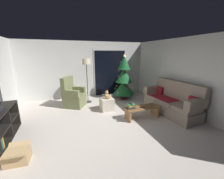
{
  "coord_description": "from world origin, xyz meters",
  "views": [
    {
      "loc": [
        -1.08,
        -3.33,
        1.98
      ],
      "look_at": [
        0.4,
        0.7,
        0.85
      ],
      "focal_mm": 22.15,
      "sensor_mm": 36.0,
      "label": 1
    }
  ],
  "objects_px": {
    "remote_black": "(143,107)",
    "cell_phone": "(131,104)",
    "cardboard_box_open_near_shelf": "(17,156)",
    "book_stack": "(131,106)",
    "couch": "(172,102)",
    "armchair": "(73,96)",
    "floor_lamp": "(86,66)",
    "ottoman": "(107,104)",
    "teddy_bear_cream_by_tree": "(110,98)",
    "teddy_bear_honey": "(107,95)",
    "remote_graphite": "(151,105)",
    "christmas_tree": "(124,79)",
    "coffee_table": "(142,111)"
  },
  "relations": [
    {
      "from": "ottoman",
      "to": "cell_phone",
      "type": "bearing_deg",
      "value": -64.54
    },
    {
      "from": "ottoman",
      "to": "remote_black",
      "type": "bearing_deg",
      "value": -52.31
    },
    {
      "from": "teddy_bear_honey",
      "to": "cardboard_box_open_near_shelf",
      "type": "relative_size",
      "value": 0.56
    },
    {
      "from": "remote_graphite",
      "to": "teddy_bear_honey",
      "type": "bearing_deg",
      "value": 140.3
    },
    {
      "from": "ottoman",
      "to": "teddy_bear_cream_by_tree",
      "type": "distance_m",
      "value": 0.97
    },
    {
      "from": "couch",
      "to": "teddy_bear_honey",
      "type": "xyz_separation_m",
      "value": [
        -1.97,
        1.0,
        0.16
      ]
    },
    {
      "from": "remote_black",
      "to": "cell_phone",
      "type": "xyz_separation_m",
      "value": [
        -0.36,
        0.11,
        0.13
      ]
    },
    {
      "from": "ottoman",
      "to": "cardboard_box_open_near_shelf",
      "type": "xyz_separation_m",
      "value": [
        -2.33,
        -1.78,
        -0.09
      ]
    },
    {
      "from": "remote_black",
      "to": "christmas_tree",
      "type": "xyz_separation_m",
      "value": [
        0.3,
        2.03,
        0.49
      ]
    },
    {
      "from": "remote_black",
      "to": "cardboard_box_open_near_shelf",
      "type": "distance_m",
      "value": 3.23
    },
    {
      "from": "remote_black",
      "to": "cardboard_box_open_near_shelf",
      "type": "bearing_deg",
      "value": 128.35
    },
    {
      "from": "couch",
      "to": "teddy_bear_honey",
      "type": "height_order",
      "value": "couch"
    },
    {
      "from": "book_stack",
      "to": "cell_phone",
      "type": "xyz_separation_m",
      "value": [
        -0.01,
        0.02,
        0.07
      ]
    },
    {
      "from": "armchair",
      "to": "floor_lamp",
      "type": "xyz_separation_m",
      "value": [
        0.6,
        0.27,
        1.1
      ]
    },
    {
      "from": "remote_black",
      "to": "teddy_bear_honey",
      "type": "relative_size",
      "value": 0.55
    },
    {
      "from": "floor_lamp",
      "to": "teddy_bear_honey",
      "type": "bearing_deg",
      "value": -65.53
    },
    {
      "from": "christmas_tree",
      "to": "teddy_bear_honey",
      "type": "distance_m",
      "value": 1.51
    },
    {
      "from": "coffee_table",
      "to": "armchair",
      "type": "xyz_separation_m",
      "value": [
        -1.91,
        1.78,
        0.15
      ]
    },
    {
      "from": "book_stack",
      "to": "ottoman",
      "type": "bearing_deg",
      "value": 115.59
    },
    {
      "from": "coffee_table",
      "to": "ottoman",
      "type": "distance_m",
      "value": 1.3
    },
    {
      "from": "remote_black",
      "to": "armchair",
      "type": "xyz_separation_m",
      "value": [
        -1.88,
        1.84,
        0.02
      ]
    },
    {
      "from": "coffee_table",
      "to": "cell_phone",
      "type": "xyz_separation_m",
      "value": [
        -0.39,
        0.05,
        0.26
      ]
    },
    {
      "from": "teddy_bear_cream_by_tree",
      "to": "cell_phone",
      "type": "bearing_deg",
      "value": -89.32
    },
    {
      "from": "couch",
      "to": "book_stack",
      "type": "height_order",
      "value": "couch"
    },
    {
      "from": "couch",
      "to": "book_stack",
      "type": "relative_size",
      "value": 8.42
    },
    {
      "from": "remote_graphite",
      "to": "book_stack",
      "type": "bearing_deg",
      "value": 179.66
    },
    {
      "from": "couch",
      "to": "floor_lamp",
      "type": "relative_size",
      "value": 1.11
    },
    {
      "from": "christmas_tree",
      "to": "coffee_table",
      "type": "bearing_deg",
      "value": -97.75
    },
    {
      "from": "floor_lamp",
      "to": "remote_black",
      "type": "bearing_deg",
      "value": -58.56
    },
    {
      "from": "remote_graphite",
      "to": "teddy_bear_honey",
      "type": "height_order",
      "value": "teddy_bear_honey"
    },
    {
      "from": "floor_lamp",
      "to": "teddy_bear_honey",
      "type": "xyz_separation_m",
      "value": [
        0.49,
        -1.07,
        -0.95
      ]
    },
    {
      "from": "remote_black",
      "to": "book_stack",
      "type": "distance_m",
      "value": 0.36
    },
    {
      "from": "armchair",
      "to": "floor_lamp",
      "type": "relative_size",
      "value": 0.63
    },
    {
      "from": "remote_black",
      "to": "book_stack",
      "type": "bearing_deg",
      "value": 101.68
    },
    {
      "from": "christmas_tree",
      "to": "ottoman",
      "type": "height_order",
      "value": "christmas_tree"
    },
    {
      "from": "cardboard_box_open_near_shelf",
      "to": "book_stack",
      "type": "bearing_deg",
      "value": 16.36
    },
    {
      "from": "remote_black",
      "to": "ottoman",
      "type": "height_order",
      "value": "ottoman"
    },
    {
      "from": "armchair",
      "to": "floor_lamp",
      "type": "distance_m",
      "value": 1.28
    },
    {
      "from": "remote_black",
      "to": "teddy_bear_cream_by_tree",
      "type": "bearing_deg",
      "value": 36.43
    },
    {
      "from": "remote_black",
      "to": "teddy_bear_cream_by_tree",
      "type": "distance_m",
      "value": 1.97
    },
    {
      "from": "cell_phone",
      "to": "floor_lamp",
      "type": "relative_size",
      "value": 0.08
    },
    {
      "from": "cardboard_box_open_near_shelf",
      "to": "cell_phone",
      "type": "bearing_deg",
      "value": 16.87
    },
    {
      "from": "book_stack",
      "to": "floor_lamp",
      "type": "height_order",
      "value": "floor_lamp"
    },
    {
      "from": "couch",
      "to": "christmas_tree",
      "type": "distance_m",
      "value": 2.22
    },
    {
      "from": "remote_black",
      "to": "ottoman",
      "type": "xyz_separation_m",
      "value": [
        -0.81,
        1.05,
        -0.16
      ]
    },
    {
      "from": "couch",
      "to": "coffee_table",
      "type": "distance_m",
      "value": 1.15
    },
    {
      "from": "book_stack",
      "to": "cardboard_box_open_near_shelf",
      "type": "relative_size",
      "value": 0.46
    },
    {
      "from": "couch",
      "to": "remote_black",
      "type": "xyz_separation_m",
      "value": [
        -1.17,
        -0.04,
        -0.02
      ]
    },
    {
      "from": "cardboard_box_open_near_shelf",
      "to": "remote_black",
      "type": "bearing_deg",
      "value": 13.2
    },
    {
      "from": "book_stack",
      "to": "cell_phone",
      "type": "distance_m",
      "value": 0.08
    }
  ]
}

